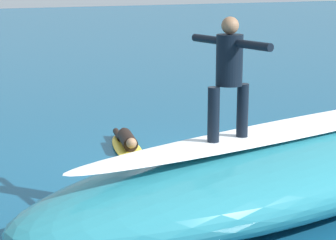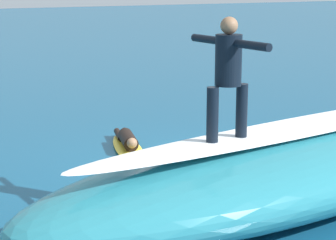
{
  "view_description": "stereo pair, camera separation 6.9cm",
  "coord_description": "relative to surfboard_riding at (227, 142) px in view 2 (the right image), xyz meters",
  "views": [
    {
      "loc": [
        5.61,
        9.41,
        3.34
      ],
      "look_at": [
        0.83,
        0.62,
        1.05
      ],
      "focal_mm": 67.1,
      "sensor_mm": 36.0,
      "label": 1
    },
    {
      "loc": [
        5.55,
        9.44,
        3.34
      ],
      "look_at": [
        0.83,
        0.62,
        1.05
      ],
      "focal_mm": 67.1,
      "sensor_mm": 36.0,
      "label": 2
    }
  ],
  "objects": [
    {
      "name": "wave_foam_lip",
      "position": [
        -1.61,
        -0.23,
        0.01
      ],
      "size": [
        8.21,
        2.1,
        0.08
      ],
      "primitive_type": "ellipsoid",
      "rotation": [
        0.0,
        0.0,
        0.14
      ],
      "color": "white",
      "rests_on": "wave_crest"
    },
    {
      "name": "foam_patch_near",
      "position": [
        -3.22,
        -1.5,
        -1.12
      ],
      "size": [
        1.07,
        1.14,
        0.13
      ],
      "primitive_type": "ellipsoid",
      "rotation": [
        0.0,
        0.0,
        2.12
      ],
      "color": "white",
      "rests_on": "ground_plane"
    },
    {
      "name": "surfer_paddling",
      "position": [
        -0.46,
        -4.24,
        -0.98
      ],
      "size": [
        0.68,
        1.65,
        0.3
      ],
      "rotation": [
        0.0,
        0.0,
        1.29
      ],
      "color": "black",
      "rests_on": "surfboard_paddling"
    },
    {
      "name": "surfer_riding",
      "position": [
        -0.0,
        0.0,
        0.98
      ],
      "size": [
        0.65,
        1.54,
        1.63
      ],
      "rotation": [
        0.0,
        0.0,
        0.09
      ],
      "color": "black",
      "rests_on": "surfboard_riding"
    },
    {
      "name": "surfboard_riding",
      "position": [
        0.0,
        0.0,
        0.0
      ],
      "size": [
        2.24,
        0.68,
        0.07
      ],
      "primitive_type": "ellipsoid",
      "rotation": [
        0.0,
        0.0,
        0.09
      ],
      "color": "#EAE5C6",
      "rests_on": "wave_crest"
    },
    {
      "name": "foam_patch_far",
      "position": [
        -2.76,
        -3.14,
        -1.1
      ],
      "size": [
        1.21,
        0.97,
        0.17
      ],
      "primitive_type": "ellipsoid",
      "rotation": [
        0.0,
        0.0,
        0.33
      ],
      "color": "white",
      "rests_on": "ground_plane"
    },
    {
      "name": "wave_crest",
      "position": [
        -1.61,
        -0.23,
        -0.61
      ],
      "size": [
        9.88,
        4.03,
        1.15
      ],
      "primitive_type": "ellipsoid",
      "rotation": [
        0.0,
        0.0,
        0.14
      ],
      "color": "teal",
      "rests_on": "ground_plane"
    },
    {
      "name": "ground_plane",
      "position": [
        -1.04,
        -2.67,
        -1.18
      ],
      "size": [
        120.0,
        120.0,
        0.0
      ],
      "primitive_type": "plane",
      "color": "#145175"
    },
    {
      "name": "surfboard_paddling",
      "position": [
        -0.42,
        -4.11,
        -1.14
      ],
      "size": [
        1.16,
        2.45,
        0.08
      ],
      "primitive_type": "ellipsoid",
      "rotation": [
        0.0,
        0.0,
        1.29
      ],
      "color": "yellow",
      "rests_on": "ground_plane"
    }
  ]
}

